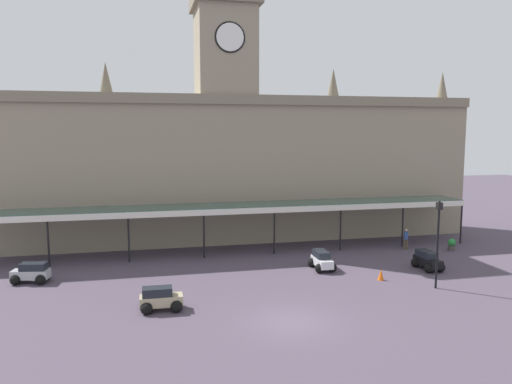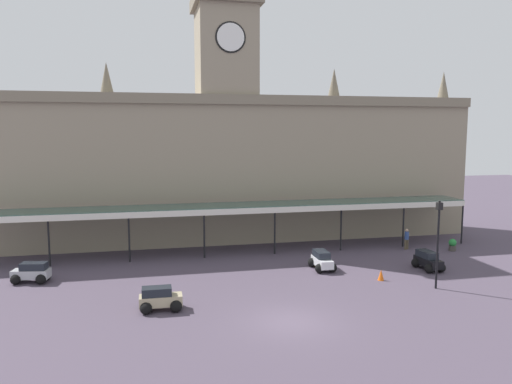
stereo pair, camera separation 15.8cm
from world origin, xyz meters
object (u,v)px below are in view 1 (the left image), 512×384
Objects in this scene: car_white_estate at (322,261)px; car_silver_estate at (31,274)px; car_black_estate at (428,261)px; car_beige_estate at (160,300)px; traffic_cone at (381,275)px; victorian_lamppost at (438,234)px; pedestrian_crossing_forecourt at (406,238)px; planter_forecourt_centre at (452,245)px.

car_white_estate and car_silver_estate have the same top height.
car_white_estate is at bearing 167.18° from car_black_estate.
car_white_estate is 1.00× the size of car_beige_estate.
traffic_cone is (2.82, -3.19, -0.21)m from car_white_estate.
victorian_lamppost reaches higher than car_white_estate.
pedestrian_crossing_forecourt is 3.58m from planter_forecourt_centre.
car_silver_estate is at bearing 138.86° from car_beige_estate.
car_beige_estate is at bearing -154.21° from pedestrian_crossing_forecourt.
car_beige_estate reaches higher than traffic_cone.
victorian_lamppost is at bearing -42.22° from traffic_cone.
car_beige_estate is 16.65m from victorian_lamppost.
pedestrian_crossing_forecourt is (27.54, 2.81, 0.34)m from car_silver_estate.
car_silver_estate is at bearing 176.28° from car_white_estate.
car_black_estate is at bearing 12.11° from car_beige_estate.
car_white_estate reaches higher than planter_forecourt_centre.
traffic_cone is at bearing 137.78° from victorian_lamppost.
victorian_lamppost reaches higher than planter_forecourt_centre.
traffic_cone is (21.68, -4.42, -0.21)m from car_silver_estate.
car_beige_estate reaches higher than planter_forecourt_centre.
victorian_lamppost is at bearing -45.79° from car_white_estate.
traffic_cone is 10.97m from planter_forecourt_centre.
pedestrian_crossing_forecourt is (8.67, 4.04, 0.34)m from car_white_estate.
car_black_estate and car_white_estate have the same top height.
traffic_cone is (13.94, 2.34, -0.21)m from car_beige_estate.
car_black_estate and car_silver_estate have the same top height.
car_silver_estate is at bearing 168.48° from traffic_cone.
car_white_estate is 0.42× the size of victorian_lamppost.
victorian_lamppost reaches higher than pedestrian_crossing_forecourt.
pedestrian_crossing_forecourt is 1.74× the size of planter_forecourt_centre.
victorian_lamppost is at bearing 0.30° from car_beige_estate.
traffic_cone is 0.73× the size of planter_forecourt_centre.
pedestrian_crossing_forecourt is at bearing 74.53° from car_black_estate.
pedestrian_crossing_forecourt is 2.39× the size of traffic_cone.
car_silver_estate is at bearing 173.75° from car_black_estate.
car_beige_estate is 24.58m from planter_forecourt_centre.
victorian_lamppost is (5.30, -5.44, 2.76)m from car_white_estate.
car_white_estate is 3.24× the size of traffic_cone.
pedestrian_crossing_forecourt is (1.56, 5.66, 0.34)m from car_black_estate.
car_black_estate reaches higher than planter_forecourt_centre.
car_beige_estate is at bearing -160.20° from planter_forecourt_centre.
pedestrian_crossing_forecourt is at bearing 159.53° from planter_forecourt_centre.
car_black_estate is 26.13m from car_silver_estate.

